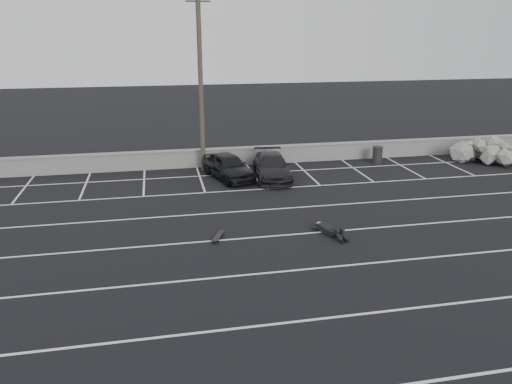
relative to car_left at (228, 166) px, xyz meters
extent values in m
plane|color=black|center=(0.50, -11.26, -0.69)|extent=(120.00, 120.00, 0.00)
cube|color=gray|center=(0.50, 2.74, -0.19)|extent=(50.00, 0.35, 1.00)
cube|color=gray|center=(0.50, 2.74, 0.33)|extent=(50.00, 0.45, 0.08)
cube|color=silver|center=(0.50, -14.26, -0.69)|extent=(36.00, 0.10, 0.01)
cube|color=silver|center=(0.50, -11.26, -0.69)|extent=(36.00, 0.10, 0.01)
cube|color=silver|center=(0.50, -8.26, -0.69)|extent=(36.00, 0.10, 0.01)
cube|color=silver|center=(0.50, -5.26, -0.69)|extent=(36.00, 0.10, 0.01)
cube|color=silver|center=(0.50, -2.26, -0.69)|extent=(36.00, 0.10, 0.01)
cube|color=silver|center=(0.50, 0.74, -0.69)|extent=(36.00, 0.10, 0.01)
cube|color=silver|center=(-10.50, 0.24, -0.69)|extent=(0.10, 5.00, 0.01)
cube|color=silver|center=(-7.50, 0.24, -0.69)|extent=(0.10, 5.00, 0.01)
cube|color=silver|center=(-4.50, 0.24, -0.69)|extent=(0.10, 5.00, 0.01)
cube|color=silver|center=(-1.50, 0.24, -0.69)|extent=(0.10, 5.00, 0.01)
cube|color=silver|center=(1.50, 0.24, -0.69)|extent=(0.10, 5.00, 0.01)
cube|color=silver|center=(4.50, 0.24, -0.69)|extent=(0.10, 5.00, 0.01)
cube|color=silver|center=(7.50, 0.24, -0.69)|extent=(0.10, 5.00, 0.01)
cube|color=silver|center=(10.50, 0.24, -0.69)|extent=(0.10, 5.00, 0.01)
cube|color=silver|center=(13.50, 0.24, -0.69)|extent=(0.10, 5.00, 0.01)
imported|color=black|center=(0.00, 0.00, 0.00)|extent=(2.80, 4.37, 1.38)
imported|color=black|center=(2.35, -0.40, -0.05)|extent=(2.23, 4.59, 1.29)
cylinder|color=#4C4238|center=(-1.15, 1.94, 4.19)|extent=(0.26, 0.26, 9.77)
cube|color=#4C4238|center=(-1.15, 1.94, 8.43)|extent=(1.30, 0.09, 0.09)
cylinder|color=#232325|center=(9.37, 1.53, -0.22)|extent=(0.60, 0.60, 0.94)
cylinder|color=#232325|center=(9.37, 1.53, 0.27)|extent=(0.66, 0.66, 0.05)
cube|color=black|center=(-1.62, -8.09, -0.59)|extent=(0.57, 0.91, 0.02)
cube|color=#232325|center=(-1.50, -7.82, -0.63)|extent=(0.19, 0.13, 0.05)
cube|color=#232325|center=(-1.74, -8.36, -0.63)|extent=(0.19, 0.13, 0.05)
cylinder|color=black|center=(-1.60, -7.77, -0.66)|extent=(0.06, 0.07, 0.06)
cylinder|color=black|center=(-1.40, -7.86, -0.66)|extent=(0.06, 0.07, 0.06)
cylinder|color=black|center=(-1.84, -8.32, -0.66)|extent=(0.06, 0.07, 0.06)
cylinder|color=black|center=(-1.64, -8.41, -0.66)|extent=(0.06, 0.07, 0.06)
camera|label=1|loc=(-3.70, -25.84, 7.04)|focal=35.00mm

